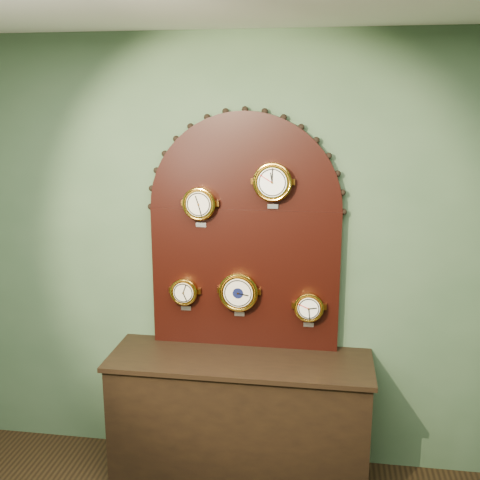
% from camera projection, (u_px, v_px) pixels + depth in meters
% --- Properties ---
extents(wall_back, '(4.00, 0.00, 4.00)m').
position_uv_depth(wall_back, '(246.00, 258.00, 3.72)').
color(wall_back, '#3E583C').
rests_on(wall_back, ground).
extents(shop_counter, '(1.60, 0.50, 0.80)m').
position_uv_depth(shop_counter, '(240.00, 420.00, 3.69)').
color(shop_counter, black).
rests_on(shop_counter, ground_plane).
extents(display_board, '(1.26, 0.06, 1.53)m').
position_uv_depth(display_board, '(245.00, 226.00, 3.62)').
color(display_board, black).
rests_on(display_board, shop_counter).
extents(roman_clock, '(0.21, 0.08, 0.26)m').
position_uv_depth(roman_clock, '(200.00, 204.00, 3.56)').
color(roman_clock, gold).
rests_on(roman_clock, display_board).
extents(arabic_clock, '(0.24, 0.08, 0.29)m').
position_uv_depth(arabic_clock, '(273.00, 182.00, 3.46)').
color(arabic_clock, gold).
rests_on(arabic_clock, display_board).
extents(hygrometer, '(0.18, 0.08, 0.23)m').
position_uv_depth(hygrometer, '(184.00, 291.00, 3.71)').
color(hygrometer, gold).
rests_on(hygrometer, display_board).
extents(barometer, '(0.25, 0.08, 0.30)m').
position_uv_depth(barometer, '(239.00, 292.00, 3.65)').
color(barometer, gold).
rests_on(barometer, display_board).
extents(tide_clock, '(0.19, 0.08, 0.24)m').
position_uv_depth(tide_clock, '(309.00, 307.00, 3.61)').
color(tide_clock, gold).
rests_on(tide_clock, display_board).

